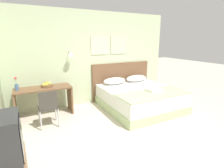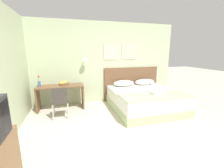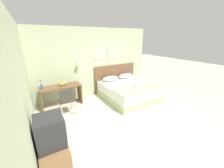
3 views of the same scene
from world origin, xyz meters
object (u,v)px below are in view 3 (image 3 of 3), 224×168
desk (61,92)px  desk_chair (66,100)px  pillow_left (111,79)px  pillow_right (126,76)px  fruit_bowl (63,84)px  television (50,131)px  headboard (115,78)px  flower_vase (42,86)px  throw_blanket (139,88)px  folded_towel_near_foot (139,86)px  tv_stand (55,162)px  bed (129,91)px

desk → desk_chair: size_ratio=1.58×
pillow_left → desk: pillow_left is taller
pillow_right → fruit_bowl: bearing=-179.5°
pillow_left → television: (-2.67, -2.77, 0.30)m
fruit_bowl → desk: bearing=-157.8°
headboard → desk_chair: size_ratio=2.39×
desk_chair → flower_vase: flower_vase is taller
throw_blanket → desk: (-2.41, 1.25, -0.06)m
fruit_bowl → television: size_ratio=0.61×
folded_towel_near_foot → desk_chair: bearing=170.8°
pillow_left → fruit_bowl: bearing=-179.3°
folded_towel_near_foot → desk_chair: desk_chair is taller
desk_chair → tv_stand: desk_chair is taller
desk_chair → fruit_bowl: size_ratio=2.88×
folded_towel_near_foot → desk_chair: size_ratio=0.41×
headboard → pillow_right: (0.39, -0.27, 0.09)m
desk → flower_vase: bearing=179.0°
pillow_left → desk_chair: 2.15m
pillow_left → pillow_right: 0.79m
bed → throw_blanket: 0.64m
folded_towel_near_foot → tv_stand: tv_stand is taller
throw_blanket → fruit_bowl: size_ratio=6.28×
throw_blanket → fruit_bowl: bearing=150.7°
tv_stand → folded_towel_near_foot: bearing=26.6°
bed → desk: bearing=164.3°
headboard → throw_blanket: (-0.00, -1.58, -0.00)m
flower_vase → television: television is taller
bed → desk_chair: (-2.40, -0.03, 0.22)m
folded_towel_near_foot → desk: 2.76m
headboard → folded_towel_near_foot: headboard is taller
bed → desk: desk is taller
throw_blanket → tv_stand: 3.41m
pillow_left → tv_stand: bearing=-134.0°
pillow_right → desk_chair: desk_chair is taller
pillow_left → flower_vase: 2.58m
desk_chair → tv_stand: size_ratio=1.14×
pillow_right → folded_towel_near_foot: bearing=-103.2°
pillow_right → desk: size_ratio=0.54×
flower_vase → pillow_left: bearing=1.2°
fruit_bowl → flower_vase: flower_vase is taller
pillow_left → desk: size_ratio=0.54×
desk → tv_stand: (-0.66, -2.71, -0.15)m
pillow_left → pillow_right: bearing=0.0°
television → pillow_left: bearing=46.1°
pillow_right → desk: (-2.80, -0.07, -0.14)m
throw_blanket → television: size_ratio=3.82×
throw_blanket → flower_vase: size_ratio=5.75×
pillow_left → folded_towel_near_foot: pillow_left is taller
television → tv_stand: bearing=180.0°
flower_vase → tv_stand: 2.76m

